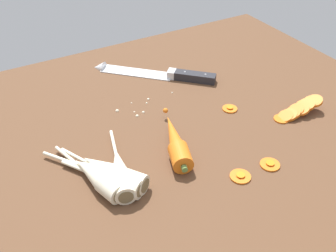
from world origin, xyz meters
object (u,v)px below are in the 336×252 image
Objects in this scene: carrot_slice_stack at (299,109)px; carrot_slice_stray_near at (270,164)px; chefs_knife at (151,73)px; parsnip_outer at (120,172)px; parsnip_mid_right at (97,177)px; parsnip_back at (114,179)px; carrot_slice_stray_mid at (240,176)px; whole_carrot at (176,142)px; carrot_slice_stray_far at (230,108)px; parsnip_mid_left at (106,170)px; parsnip_front at (110,173)px.

carrot_slice_stack is 20.69cm from carrot_slice_stray_near.
carrot_slice_stray_near is (3.75, -44.44, -0.29)cm from chefs_knife.
parsnip_mid_right is at bearing 168.82° from parsnip_outer.
parsnip_back is at bearing -147.93° from parsnip_outer.
carrot_slice_stack is 3.14× the size of carrot_slice_stray_mid.
parsnip_outer is (-13.74, -2.46, -0.12)cm from whole_carrot.
parsnip_outer reaches higher than carrot_slice_stray_mid.
parsnip_back is 4.13× the size of carrot_slice_stray_near.
parsnip_outer is at bearing -164.83° from carrot_slice_stray_far.
parsnip_mid_right and parsnip_outer have the same top height.
carrot_slice_stack is (47.76, -2.64, -0.50)cm from parsnip_mid_left.
parsnip_mid_left reaches higher than chefs_knife.
whole_carrot reaches higher than parsnip_mid_left.
carrot_slice_stray_far is at bearing 16.22° from parsnip_back.
whole_carrot is 15.87cm from parsnip_mid_left.
parsnip_mid_left is at bearing 150.39° from carrot_slice_stray_mid.
chefs_knife is at bearing 85.39° from carrot_slice_stray_mid.
whole_carrot reaches higher than parsnip_back.
parsnip_front is at bearing -81.40° from parsnip_mid_left.
whole_carrot is 4.98× the size of carrot_slice_stray_near.
carrot_slice_stray_near is 20.73cm from carrot_slice_stray_far.
parsnip_outer is (1.92, 1.20, -0.00)cm from parsnip_back.
whole_carrot reaches higher than parsnip_mid_right.
parsnip_front is 32.09cm from carrot_slice_stray_near.
chefs_knife is 7.57× the size of carrot_slice_stray_far.
whole_carrot reaches higher than carrot_slice_stack.
parsnip_back is 47.56cm from carrot_slice_stack.
chefs_knife is 44.60cm from carrot_slice_stray_near.
whole_carrot is 16.08cm from parsnip_back.
chefs_knife is 1.63× the size of parsnip_back.
whole_carrot is 19.70cm from carrot_slice_stray_near.
parsnip_mid_left is at bearing 156.39° from carrot_slice_stray_near.
carrot_slice_stray_near is 0.98× the size of carrot_slice_stray_mid.
parsnip_outer is at bearing -125.92° from chefs_knife.
whole_carrot is at bearing 174.17° from carrot_slice_stack.
carrot_slice_stray_near is (29.75, -11.91, -1.62)cm from parsnip_front.
parsnip_mid_right is at bearing 175.47° from parsnip_front.
carrot_slice_stray_far is at bearing 11.40° from parsnip_mid_left.
carrot_slice_stack is at bearing -3.17° from parsnip_mid_left.
parsnip_outer is 1.60× the size of carrot_slice_stack.
parsnip_back reaches higher than carrot_slice_stray_mid.
parsnip_back is 2.26cm from parsnip_outer.
chefs_knife is 1.33× the size of parsnip_mid_right.
carrot_slice_stray_near is at bearing -20.57° from parsnip_mid_right.
whole_carrot is at bearing 6.47° from parsnip_front.
parsnip_mid_left is at bearing 138.87° from parsnip_outer.
parsnip_outer is 5.02× the size of carrot_slice_stray_mid.
carrot_slice_stack is (21.58, -34.01, 0.83)cm from chefs_knife.
carrot_slice_stray_near is (29.92, -13.08, -1.62)cm from parsnip_mid_left.
parsnip_back is at bearing -127.04° from chefs_knife.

